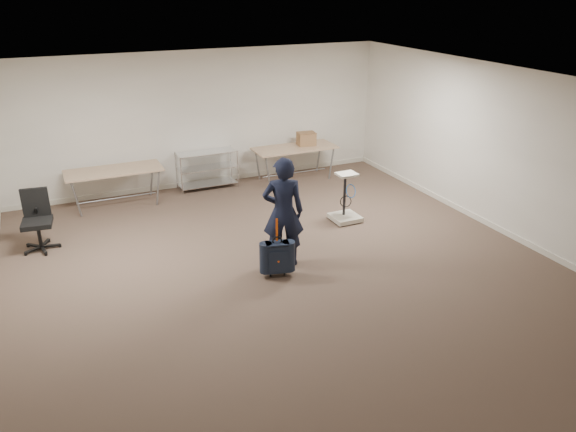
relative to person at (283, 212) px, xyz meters
name	(u,v)px	position (x,y,z in m)	size (l,w,h in m)	color
ground	(290,276)	(-0.08, -0.41, -0.86)	(9.00, 9.00, 0.00)	#443529
room_shell	(256,237)	(-0.08, 0.97, -0.81)	(8.00, 9.00, 9.00)	beige
folding_table_left	(114,172)	(-1.98, 3.54, -0.18)	(1.80, 0.75, 0.73)	tan
folding_table_right	(295,150)	(1.82, 3.54, -0.18)	(1.80, 0.75, 0.73)	tan
wire_shelf	(207,168)	(-0.08, 3.79, -0.42)	(1.22, 0.47, 0.80)	silver
person	(283,212)	(0.00, 0.00, 0.00)	(0.62, 0.41, 1.71)	black
suitcase	(277,257)	(-0.25, -0.35, -0.54)	(0.38, 0.27, 0.92)	#161A32
office_chair	(39,232)	(-3.40, 2.10, -0.56)	(0.60, 0.60, 0.98)	black
equipment_cart	(345,208)	(1.70, 1.07, -0.62)	(0.50, 0.50, 0.91)	silver
cardboard_box	(306,139)	(2.13, 3.59, 0.02)	(0.38, 0.28, 0.28)	#9F814A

